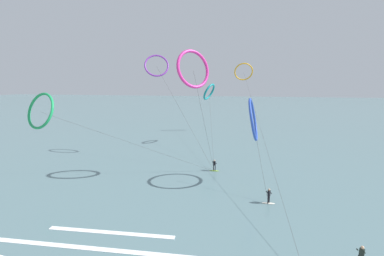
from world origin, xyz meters
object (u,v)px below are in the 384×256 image
(surfer_lime, at_px, (214,166))
(kite_amber, at_px, (244,72))
(surfer_ivory, at_px, (269,197))
(kite_cobalt, at_px, (253,120))
(kite_emerald, at_px, (41,111))
(kite_violet, at_px, (157,66))
(kite_teal, at_px, (209,92))
(kite_magenta, at_px, (193,69))

(surfer_lime, relative_size, kite_amber, 0.03)
(surfer_ivory, xyz_separation_m, kite_cobalt, (-1.60, 5.14, 7.62))
(surfer_lime, bearing_deg, kite_emerald, -137.21)
(kite_amber, xyz_separation_m, kite_violet, (-15.36, -22.71, 0.40))
(surfer_ivory, relative_size, kite_cobalt, 0.15)
(kite_cobalt, distance_m, kite_violet, 20.52)
(surfer_lime, height_order, surfer_ivory, same)
(kite_amber, relative_size, kite_emerald, 2.09)
(surfer_lime, distance_m, kite_teal, 19.45)
(kite_teal, bearing_deg, kite_emerald, -22.83)
(kite_teal, relative_size, kite_emerald, 0.73)
(kite_magenta, bearing_deg, kite_amber, 31.56)
(kite_emerald, bearing_deg, surfer_lime, 32.38)
(kite_magenta, bearing_deg, surfer_lime, 7.46)
(kite_emerald, bearing_deg, kite_magenta, 24.59)
(surfer_lime, xyz_separation_m, kite_emerald, (-22.58, -5.95, 8.40))
(kite_emerald, xyz_separation_m, kite_violet, (11.95, 13.27, 6.40))
(kite_cobalt, bearing_deg, surfer_ivory, -155.70)
(kite_amber, bearing_deg, kite_emerald, 48.28)
(kite_magenta, distance_m, kite_emerald, 20.84)
(surfer_lime, xyz_separation_m, surfer_ivory, (6.54, -9.10, 0.00))
(surfer_lime, distance_m, kite_magenta, 14.42)
(surfer_ivory, relative_size, kite_violet, 0.10)
(surfer_ivory, bearing_deg, kite_emerald, -62.76)
(surfer_lime, height_order, kite_cobalt, kite_cobalt)
(kite_magenta, bearing_deg, kite_violet, 80.47)
(surfer_lime, bearing_deg, kite_cobalt, -10.67)
(kite_amber, xyz_separation_m, kite_emerald, (-27.32, -35.98, -6.00))
(kite_teal, distance_m, kite_cobalt, 21.87)
(surfer_lime, relative_size, kite_magenta, 0.10)
(surfer_lime, height_order, kite_teal, kite_teal)
(kite_magenta, xyz_separation_m, kite_violet, (-8.04, 10.83, 1.06))
(kite_magenta, height_order, kite_amber, kite_amber)
(surfer_ivory, relative_size, kite_teal, 0.09)
(kite_cobalt, height_order, kite_emerald, kite_emerald)
(kite_violet, bearing_deg, surfer_lime, -52.84)
(kite_teal, relative_size, kite_amber, 0.35)
(kite_teal, relative_size, kite_violet, 1.06)
(kite_magenta, bearing_deg, kite_teal, 43.60)
(kite_teal, distance_m, kite_amber, 15.97)
(kite_teal, xyz_separation_m, kite_emerald, (-20.09, -22.42, -1.63))
(surfer_lime, height_order, kite_emerald, kite_emerald)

